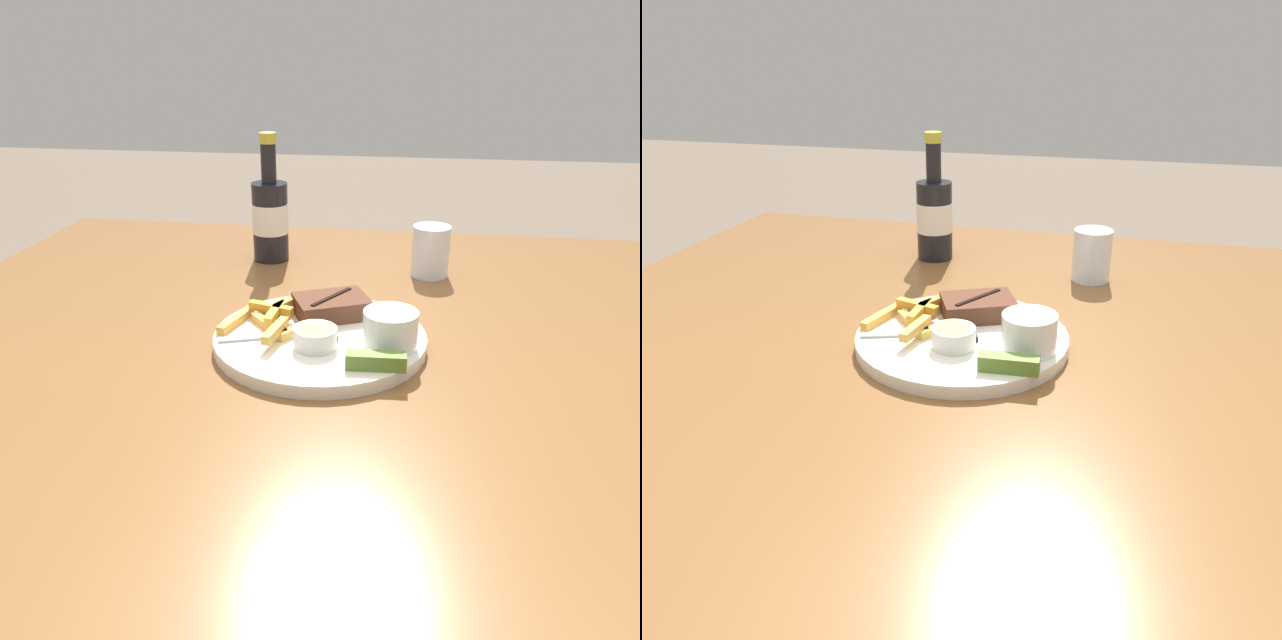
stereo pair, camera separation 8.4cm
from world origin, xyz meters
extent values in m
cube|color=brown|center=(0.00, 0.00, 0.71)|extent=(1.30, 1.17, 0.04)
cylinder|color=brown|center=(-0.59, 0.52, 0.34)|extent=(0.06, 0.06, 0.69)
cylinder|color=brown|center=(0.59, 0.52, 0.34)|extent=(0.06, 0.06, 0.69)
cylinder|color=silver|center=(0.00, 0.00, 0.74)|extent=(0.29, 0.29, 0.01)
cylinder|color=white|center=(0.00, 0.00, 0.74)|extent=(0.29, 0.29, 0.00)
cube|color=#512D1E|center=(0.01, 0.06, 0.76)|extent=(0.12, 0.11, 0.03)
cube|color=black|center=(0.01, 0.06, 0.78)|extent=(0.05, 0.08, 0.00)
cube|color=gold|center=(-0.06, 0.04, 0.75)|extent=(0.02, 0.06, 0.01)
cube|color=gold|center=(-0.06, 0.00, 0.75)|extent=(0.04, 0.06, 0.01)
cube|color=gold|center=(-0.07, 0.02, 0.76)|extent=(0.02, 0.07, 0.01)
cube|color=gold|center=(-0.03, 0.00, 0.75)|extent=(0.06, 0.07, 0.01)
cube|color=gold|center=(-0.07, 0.03, 0.75)|extent=(0.05, 0.06, 0.01)
cube|color=gold|center=(-0.12, 0.01, 0.75)|extent=(0.03, 0.08, 0.01)
cube|color=gold|center=(-0.06, 0.05, 0.76)|extent=(0.03, 0.05, 0.01)
cube|color=gold|center=(-0.05, -0.03, 0.76)|extent=(0.02, 0.07, 0.01)
cube|color=gold|center=(-0.08, 0.01, 0.75)|extent=(0.05, 0.06, 0.01)
cube|color=gold|center=(-0.08, 0.04, 0.76)|extent=(0.07, 0.03, 0.01)
cylinder|color=white|center=(0.10, -0.03, 0.77)|extent=(0.07, 0.07, 0.05)
cylinder|color=beige|center=(0.10, -0.03, 0.79)|extent=(0.07, 0.07, 0.01)
cylinder|color=silver|center=(0.00, -0.04, 0.76)|extent=(0.06, 0.06, 0.03)
cylinder|color=#C67A4C|center=(0.00, -0.04, 0.77)|extent=(0.05, 0.05, 0.01)
cube|color=#567A2D|center=(0.08, -0.09, 0.76)|extent=(0.07, 0.03, 0.02)
cube|color=#B7B7BC|center=(-0.08, -0.03, 0.75)|extent=(0.10, 0.04, 0.00)
cube|color=#B7B7BC|center=(-0.02, -0.01, 0.75)|extent=(0.03, 0.01, 0.00)
cube|color=#B7B7BC|center=(-0.02, -0.01, 0.75)|extent=(0.03, 0.01, 0.00)
cube|color=#B7B7BC|center=(-0.02, 0.00, 0.75)|extent=(0.03, 0.01, 0.00)
cube|color=#B7B7BC|center=(-0.03, 0.07, 0.75)|extent=(0.06, 0.11, 0.00)
cube|color=black|center=(0.01, 0.00, 0.75)|extent=(0.04, 0.06, 0.01)
cylinder|color=black|center=(-0.15, 0.35, 0.80)|extent=(0.07, 0.07, 0.15)
cylinder|color=silver|center=(-0.15, 0.35, 0.81)|extent=(0.07, 0.07, 0.06)
cylinder|color=black|center=(-0.15, 0.35, 0.91)|extent=(0.03, 0.03, 0.07)
cylinder|color=gold|center=(-0.15, 0.35, 0.95)|extent=(0.03, 0.03, 0.02)
cylinder|color=silver|center=(0.15, 0.31, 0.77)|extent=(0.07, 0.07, 0.09)
camera|label=1|loc=(0.11, -0.76, 1.11)|focal=35.00mm
camera|label=2|loc=(0.20, -0.74, 1.11)|focal=35.00mm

